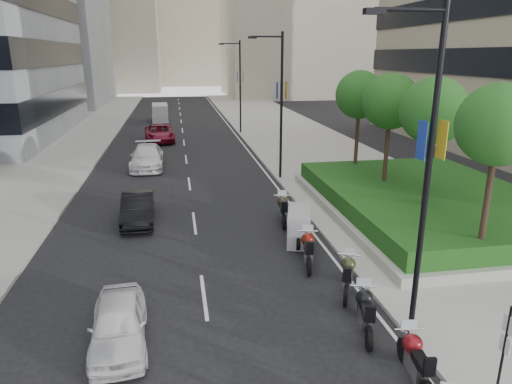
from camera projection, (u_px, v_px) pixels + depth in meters
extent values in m
plane|color=black|center=(273.00, 369.00, 11.62)|extent=(160.00, 160.00, 0.00)
cube|color=#9E9B93|center=(301.00, 142.00, 41.37)|extent=(10.00, 100.00, 0.15)
cube|color=#9E9B93|center=(57.00, 150.00, 37.89)|extent=(8.00, 100.00, 0.15)
cube|color=silver|center=(244.00, 145.00, 40.51)|extent=(0.12, 100.00, 0.01)
cube|color=silver|center=(184.00, 147.00, 39.65)|extent=(0.12, 100.00, 0.01)
cube|color=gray|center=(24.00, 4.00, 69.30)|extent=(22.00, 26.00, 30.00)
cube|color=#B7AD93|center=(95.00, 9.00, 98.00)|extent=(26.00, 24.00, 34.00)
cube|color=#B7AD93|center=(186.00, 9.00, 119.59)|extent=(30.00, 24.00, 38.00)
cube|color=#A1A096|center=(428.00, 209.00, 22.60)|extent=(10.00, 14.00, 0.40)
cube|color=#1F3E11|center=(430.00, 197.00, 22.43)|extent=(9.40, 13.40, 0.80)
cylinder|color=#332319|center=(486.00, 207.00, 16.06)|extent=(0.22, 0.22, 4.00)
sphere|color=#22581B|center=(499.00, 125.00, 15.22)|extent=(2.80, 2.80, 2.80)
cylinder|color=#332319|center=(426.00, 178.00, 19.83)|extent=(0.22, 0.22, 4.00)
sphere|color=#22581B|center=(434.00, 111.00, 18.99)|extent=(2.80, 2.80, 2.80)
cylinder|color=#332319|center=(386.00, 158.00, 23.60)|extent=(0.22, 0.22, 4.00)
sphere|color=#22581B|center=(391.00, 101.00, 22.76)|extent=(2.80, 2.80, 2.80)
cylinder|color=#332319|center=(356.00, 144.00, 27.37)|extent=(0.22, 0.22, 4.00)
sphere|color=#22581B|center=(360.00, 95.00, 26.54)|extent=(2.80, 2.80, 2.80)
cylinder|color=black|center=(427.00, 181.00, 11.97)|extent=(0.16, 0.16, 9.00)
cylinder|color=black|center=(411.00, 10.00, 10.61)|extent=(1.80, 0.10, 0.10)
cube|color=black|center=(375.00, 11.00, 10.47)|extent=(0.50, 0.22, 0.14)
cube|color=gold|center=(442.00, 140.00, 11.70)|extent=(0.02, 0.45, 1.00)
cube|color=#1C399B|center=(422.00, 140.00, 11.61)|extent=(0.02, 0.45, 1.00)
cylinder|color=black|center=(281.00, 109.00, 28.00)|extent=(0.16, 0.16, 9.00)
cylinder|color=black|center=(267.00, 37.00, 26.64)|extent=(1.80, 0.10, 0.10)
cube|color=black|center=(252.00, 37.00, 26.50)|extent=(0.50, 0.22, 0.14)
cube|color=gold|center=(286.00, 90.00, 27.73)|extent=(0.02, 0.45, 1.00)
cube|color=#1C399B|center=(277.00, 91.00, 27.64)|extent=(0.02, 0.45, 1.00)
cylinder|color=black|center=(240.00, 88.00, 44.97)|extent=(0.16, 0.16, 9.00)
cylinder|color=black|center=(230.00, 44.00, 43.61)|extent=(1.80, 0.10, 0.10)
cube|color=black|center=(221.00, 44.00, 43.47)|extent=(0.50, 0.22, 0.14)
cube|color=gold|center=(243.00, 77.00, 44.70)|extent=(0.02, 0.45, 1.00)
cube|color=#1C399B|center=(237.00, 77.00, 44.61)|extent=(0.02, 0.45, 1.00)
cylinder|color=black|center=(503.00, 356.00, 10.17)|extent=(0.06, 0.06, 2.50)
cube|color=silver|center=(508.00, 325.00, 9.94)|extent=(0.02, 0.32, 0.42)
cube|color=silver|center=(505.00, 344.00, 10.08)|extent=(0.02, 0.32, 0.42)
cylinder|color=black|center=(403.00, 350.00, 11.88)|extent=(0.21, 0.65, 0.64)
cube|color=silver|center=(416.00, 366.00, 10.99)|extent=(0.43, 0.91, 0.43)
sphere|color=maroon|center=(413.00, 344.00, 11.20)|extent=(0.49, 0.49, 0.49)
cube|color=black|center=(422.00, 363.00, 10.60)|extent=(0.39, 0.80, 0.16)
cylinder|color=silver|center=(409.00, 329.00, 11.40)|extent=(0.76, 0.16, 0.05)
cylinder|color=black|center=(369.00, 339.00, 12.32)|extent=(0.29, 0.67, 0.66)
cylinder|color=black|center=(361.00, 306.00, 13.94)|extent=(0.29, 0.67, 0.66)
cube|color=silver|center=(365.00, 317.00, 13.03)|extent=(0.54, 0.95, 0.45)
sphere|color=black|center=(365.00, 298.00, 13.25)|extent=(0.51, 0.51, 0.51)
cube|color=black|center=(368.00, 312.00, 12.63)|extent=(0.49, 0.85, 0.17)
cylinder|color=silver|center=(364.00, 286.00, 13.45)|extent=(0.77, 0.25, 0.05)
cylinder|color=black|center=(346.00, 296.00, 14.53)|extent=(0.37, 0.64, 0.65)
cylinder|color=black|center=(348.00, 273.00, 16.08)|extent=(0.37, 0.64, 0.65)
cube|color=silver|center=(347.00, 280.00, 15.20)|extent=(0.64, 0.94, 0.44)
sphere|color=#32341D|center=(348.00, 264.00, 15.41)|extent=(0.50, 0.50, 0.50)
cube|color=black|center=(347.00, 275.00, 14.81)|extent=(0.58, 0.83, 0.17)
cylinder|color=silver|center=(349.00, 255.00, 15.60)|extent=(0.73, 0.36, 0.05)
cylinder|color=black|center=(309.00, 267.00, 16.49)|extent=(0.27, 0.67, 0.66)
cylinder|color=black|center=(307.00, 248.00, 18.12)|extent=(0.27, 0.67, 0.66)
cube|color=silver|center=(308.00, 253.00, 17.20)|extent=(0.52, 0.96, 0.45)
sphere|color=#60130C|center=(308.00, 239.00, 17.42)|extent=(0.51, 0.51, 0.51)
cube|color=black|center=(309.00, 248.00, 16.79)|extent=(0.47, 0.85, 0.17)
cylinder|color=silver|center=(308.00, 231.00, 17.63)|extent=(0.78, 0.23, 0.05)
cylinder|color=black|center=(298.00, 242.00, 18.67)|extent=(0.31, 0.69, 0.68)
cylinder|color=black|center=(299.00, 226.00, 20.35)|extent=(0.31, 0.69, 0.68)
cube|color=gray|center=(299.00, 226.00, 19.40)|extent=(1.52, 2.47, 1.37)
cylinder|color=black|center=(284.00, 222.00, 20.84)|extent=(0.23, 0.69, 0.68)
cylinder|color=black|center=(282.00, 210.00, 22.51)|extent=(0.23, 0.69, 0.68)
cube|color=silver|center=(283.00, 213.00, 21.57)|extent=(0.47, 0.97, 0.46)
sphere|color=#2E2719|center=(283.00, 202.00, 21.80)|extent=(0.52, 0.52, 0.52)
cube|color=black|center=(284.00, 208.00, 21.16)|extent=(0.43, 0.86, 0.17)
cylinder|color=silver|center=(282.00, 195.00, 22.01)|extent=(0.81, 0.18, 0.05)
imported|color=white|center=(119.00, 323.00, 12.49)|extent=(1.73, 3.81, 1.27)
imported|color=black|center=(138.00, 208.00, 21.65)|extent=(1.59, 4.23, 1.38)
imported|color=white|center=(147.00, 157.00, 32.12)|extent=(2.22, 5.42, 1.57)
imported|color=maroon|center=(159.00, 133.00, 41.95)|extent=(2.95, 5.69, 1.53)
cube|color=#BCBCBE|center=(160.00, 113.00, 54.91)|extent=(1.95, 4.75, 1.97)
cube|color=#BCBCBE|center=(160.00, 118.00, 53.36)|extent=(1.82, 1.19, 1.03)
cylinder|color=black|center=(154.00, 120.00, 53.38)|extent=(0.23, 0.66, 0.66)
cylinder|color=black|center=(167.00, 120.00, 53.63)|extent=(0.23, 0.66, 0.66)
cylinder|color=black|center=(155.00, 117.00, 56.39)|extent=(0.23, 0.66, 0.66)
cylinder|color=black|center=(167.00, 116.00, 56.64)|extent=(0.23, 0.66, 0.66)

